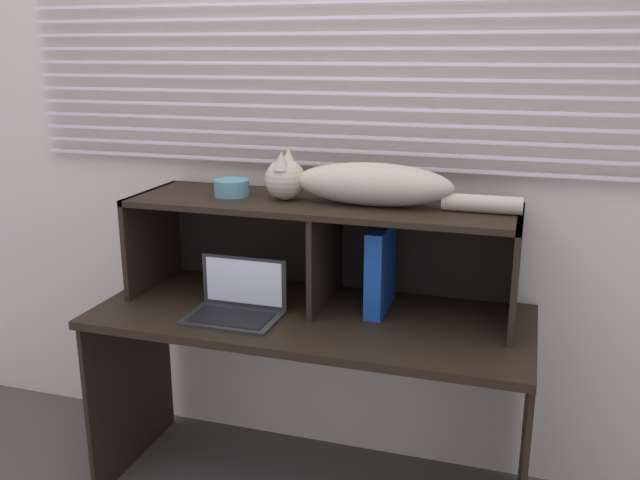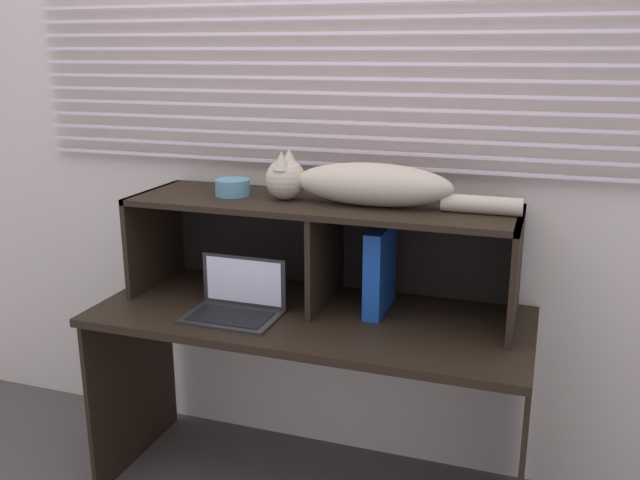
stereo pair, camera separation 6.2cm
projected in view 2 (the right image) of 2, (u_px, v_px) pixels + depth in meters
The scene contains 8 objects.
back_panel_with_blinds at pixel (341, 156), 2.65m from camera, with size 4.40×0.08×2.50m.
desk at pixel (310, 348), 2.49m from camera, with size 1.56×0.66×0.74m.
hutch_shelf_unit at pixel (324, 228), 2.51m from camera, with size 1.41×0.42×0.39m.
cat at pixel (360, 184), 2.38m from camera, with size 0.91×0.17×0.18m.
laptop at pixel (236, 304), 2.43m from camera, with size 0.33×0.22×0.20m.
binder_upright at pixel (380, 269), 2.44m from camera, with size 0.06×0.26×0.31m, color #144198.
book_stack at pixel (246, 290), 2.65m from camera, with size 0.16×0.21×0.03m.
small_basket at pixel (233, 187), 2.55m from camera, with size 0.13×0.13×0.06m, color teal.
Camera 2 is at (0.77, -1.98, 1.66)m, focal length 38.28 mm.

